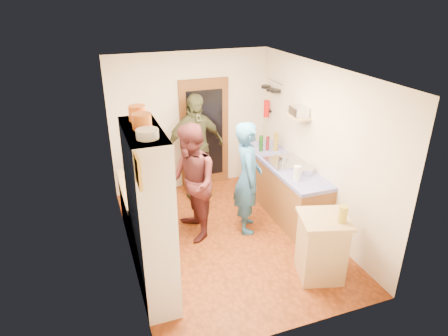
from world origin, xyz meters
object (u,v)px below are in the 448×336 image
person_hob (250,179)px  person_left (192,182)px  right_counter_base (283,188)px  person_back (196,147)px  island_base (321,248)px  hutch_body (150,217)px

person_hob → person_left: bearing=95.9°
right_counter_base → person_back: (-1.26, 1.00, 0.56)m
island_base → person_hob: 1.53m
person_back → island_base: bearing=-81.9°
hutch_body → island_base: bearing=-12.3°
hutch_body → person_back: 2.61m
person_back → person_left: bearing=-118.8°
island_base → person_left: person_left is taller
right_counter_base → island_base: bearing=-101.3°
right_counter_base → hutch_body: bearing=-152.5°
person_hob → person_left: 0.89m
right_counter_base → person_left: (-1.67, -0.21, 0.50)m
person_left → person_back: bearing=159.9°
right_counter_base → person_back: bearing=141.6°
island_base → person_hob: (-0.44, 1.39, 0.48)m
person_left → right_counter_base: bearing=95.6°
island_base → hutch_body: bearing=167.7°
hutch_body → right_counter_base: 2.90m
hutch_body → right_counter_base: bearing=27.5°
hutch_body → right_counter_base: (2.50, 1.30, -0.68)m
island_base → person_hob: bearing=107.7°
person_hob → person_back: (-0.47, 1.38, 0.08)m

